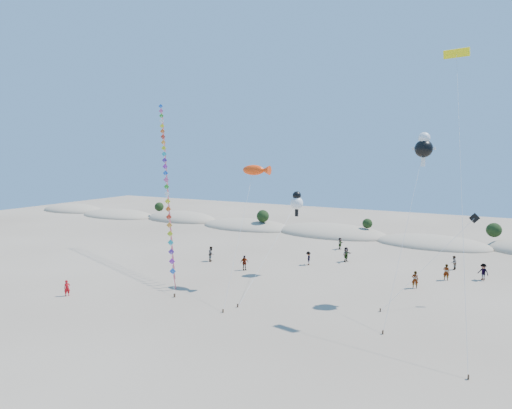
# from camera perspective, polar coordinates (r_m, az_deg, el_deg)

# --- Properties ---
(ground) EXTENTS (160.00, 160.00, 0.00)m
(ground) POSITION_cam_1_polar(r_m,az_deg,el_deg) (34.85, -14.50, -16.16)
(ground) COLOR #84705B
(ground) RESTS_ON ground
(dune_ridge) EXTENTS (145.30, 11.49, 5.57)m
(dune_ridge) POSITION_cam_1_polar(r_m,az_deg,el_deg) (73.02, 10.74, -3.89)
(dune_ridge) COLOR tan
(dune_ridge) RESTS_ON ground
(kite_train) EXTENTS (17.53, 19.03, 21.04)m
(kite_train) POSITION_cam_1_polar(r_m,az_deg,el_deg) (53.45, -11.94, 3.93)
(kite_train) COLOR #3F2D1E
(kite_train) RESTS_ON ground
(fish_kite) EXTENTS (3.02, 9.29, 12.35)m
(fish_kite) POSITION_cam_1_polar(r_m,az_deg,el_deg) (43.45, 0.03, 4.57)
(fish_kite) COLOR #3F2D1E
(fish_kite) RESTS_ON ground
(cartoon_kite_low) EXTENTS (1.42, 13.45, 9.33)m
(cartoon_kite_low) POSITION_cam_1_polar(r_m,az_deg,el_deg) (47.94, 5.44, 0.39)
(cartoon_kite_low) COLOR #3F2D1E
(cartoon_kite_low) RESTS_ON ground
(cartoon_kite_high) EXTENTS (2.26, 10.38, 15.38)m
(cartoon_kite_high) POSITION_cam_1_polar(r_m,az_deg,el_deg) (41.39, 21.46, 7.18)
(cartoon_kite_high) COLOR #3F2D1E
(cartoon_kite_high) RESTS_ON ground
(parafoil_kite) EXTENTS (3.29, 11.69, 21.77)m
(parafoil_kite) POSITION_cam_1_polar(r_m,az_deg,el_deg) (38.98, 25.20, 16.93)
(parafoil_kite) COLOR #3F2D1E
(parafoil_kite) RESTS_ON ground
(dark_kite) EXTENTS (7.23, 6.43, 8.24)m
(dark_kite) POSITION_cam_1_polar(r_m,az_deg,el_deg) (41.52, 24.41, -4.65)
(dark_kite) COLOR #3F2D1E
(dark_kite) RESTS_ON ground
(flyer_foreground) EXTENTS (0.58, 0.67, 1.54)m
(flyer_foreground) POSITION_cam_1_polar(r_m,az_deg,el_deg) (45.10, -23.88, -10.16)
(flyer_foreground) COLOR #B90E15
(flyer_foreground) RESTS_ON ground
(beachgoers) EXTENTS (31.53, 17.22, 1.88)m
(beachgoers) POSITION_cam_1_polar(r_m,az_deg,el_deg) (53.12, 12.38, -7.08)
(beachgoers) COLOR slate
(beachgoers) RESTS_ON ground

